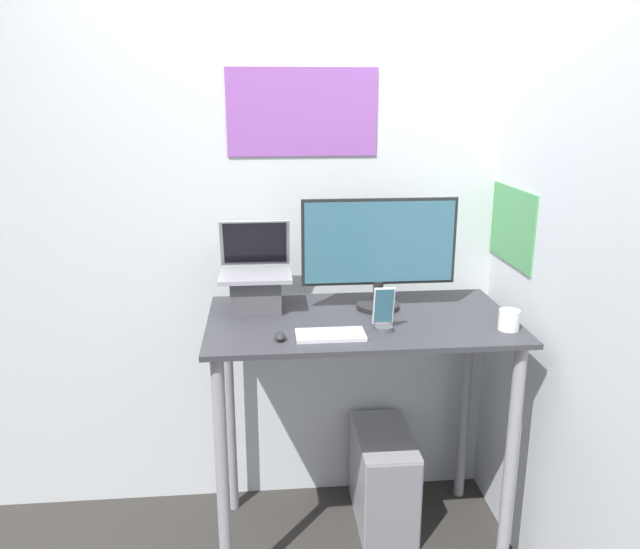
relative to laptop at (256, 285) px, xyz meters
name	(u,v)px	position (x,y,z in m)	size (l,w,h in m)	color
wall_back	(347,226)	(0.40, 0.27, 0.18)	(6.00, 0.06, 2.60)	silver
wall_side_right	(576,266)	(1.08, -0.47, 0.18)	(0.06, 6.00, 2.60)	silver
desk	(360,365)	(0.40, -0.14, -0.30)	(1.18, 0.65, 1.02)	#333338
laptop	(256,285)	(0.00, 0.00, 0.00)	(0.28, 0.26, 0.35)	#4C4C51
monitor	(379,251)	(0.49, -0.03, 0.13)	(0.62, 0.17, 0.45)	black
keyboard	(330,335)	(0.27, -0.33, -0.10)	(0.25, 0.12, 0.02)	silver
mouse	(280,336)	(0.08, -0.34, -0.09)	(0.04, 0.06, 0.03)	#262626
cell_phone	(384,316)	(0.47, -0.28, -0.05)	(0.08, 0.07, 0.16)	#4C4C51
computer_tower	(383,478)	(0.54, -0.02, -0.91)	(0.24, 0.45, 0.43)	gray
mug	(509,320)	(0.93, -0.32, -0.07)	(0.08, 0.08, 0.08)	white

